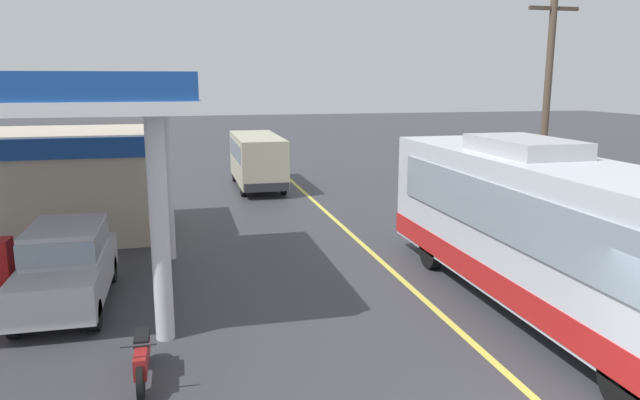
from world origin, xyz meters
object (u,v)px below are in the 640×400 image
at_px(car_at_pump, 67,261).
at_px(minibus_opposing_lane, 257,156).
at_px(motorcycle_parked_forecourt, 142,356).
at_px(pedestrian_near_pump, 71,254).
at_px(coach_bus_main, 545,234).
at_px(pedestrian_by_shop, 31,255).

height_order(car_at_pump, minibus_opposing_lane, minibus_opposing_lane).
height_order(motorcycle_parked_forecourt, pedestrian_near_pump, pedestrian_near_pump).
bearing_deg(motorcycle_parked_forecourt, pedestrian_near_pump, 111.14).
relative_size(car_at_pump, motorcycle_parked_forecourt, 2.33).
bearing_deg(pedestrian_near_pump, coach_bus_main, -19.43).
relative_size(pedestrian_near_pump, pedestrian_by_shop, 1.00).
bearing_deg(pedestrian_by_shop, coach_bus_main, -18.61).
bearing_deg(coach_bus_main, motorcycle_parked_forecourt, -171.48).
relative_size(minibus_opposing_lane, motorcycle_parked_forecourt, 3.41).
relative_size(motorcycle_parked_forecourt, pedestrian_near_pump, 1.08).
relative_size(coach_bus_main, motorcycle_parked_forecourt, 6.13).
bearing_deg(motorcycle_parked_forecourt, car_at_pump, 114.58).
relative_size(car_at_pump, minibus_opposing_lane, 0.69).
distance_m(coach_bus_main, car_at_pump, 10.47).
height_order(coach_bus_main, pedestrian_near_pump, coach_bus_main).
bearing_deg(pedestrian_near_pump, motorcycle_parked_forecourt, -68.86).
bearing_deg(pedestrian_near_pump, car_at_pump, -86.02).
bearing_deg(coach_bus_main, car_at_pump, 165.01).
height_order(minibus_opposing_lane, pedestrian_by_shop, minibus_opposing_lane).
xyz_separation_m(car_at_pump, pedestrian_near_pump, (-0.06, 0.88, -0.08)).
relative_size(coach_bus_main, minibus_opposing_lane, 1.80).
distance_m(motorcycle_parked_forecourt, pedestrian_by_shop, 5.71).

